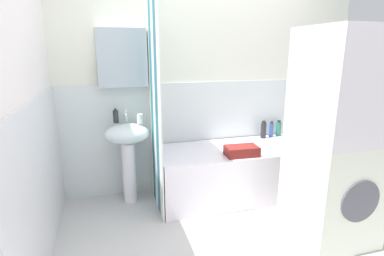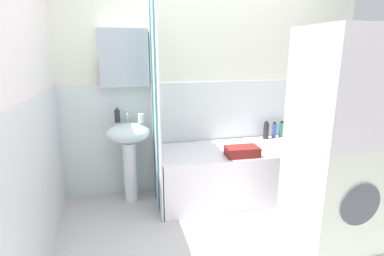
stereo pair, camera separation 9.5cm
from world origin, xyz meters
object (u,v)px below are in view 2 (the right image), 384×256
Objects in this scene: lotion_bottle at (282,129)px; washer_dryer_stack at (337,141)px; soap_dispenser at (117,116)px; toothbrush_cup at (141,118)px; bathtub at (234,172)px; towel_folded at (242,151)px; conditioner_bottle at (274,130)px; sink at (129,145)px; shampoo_bottle at (266,131)px.

lotion_bottle is 1.25m from washer_dryer_stack.
soap_dispenser is at bearing 145.24° from washer_dryer_stack.
bathtub is (0.95, -0.16, -0.61)m from toothbrush_cup.
towel_folded is (-0.73, -0.53, -0.04)m from lotion_bottle.
toothbrush_cup reaches higher than lotion_bottle.
conditioner_bottle is at bearing 4.56° from toothbrush_cup.
toothbrush_cup is (0.23, -0.08, -0.02)m from soap_dispenser.
sink reaches higher than conditioner_bottle.
toothbrush_cup is at bearing 170.29° from bathtub.
towel_folded is 0.88m from washer_dryer_stack.
conditioner_bottle is 0.11× the size of washer_dryer_stack.
shampoo_bottle is at bearing 0.72° from soap_dispenser.
washer_dryer_stack is at bearing -100.87° from lotion_bottle.
conditioner_bottle is at bearing -173.60° from lotion_bottle.
bathtub is at bearing -8.75° from sink.
conditioner_bottle is at bearing 4.06° from sink.
washer_dryer_stack is at bearing -90.48° from shampoo_bottle.
washer_dryer_stack reaches higher than bathtub.
towel_folded reaches higher than bathtub.
toothbrush_cup is 0.06× the size of bathtub.
conditioner_bottle is at bearing 10.38° from shampoo_bottle.
toothbrush_cup is at bearing -19.49° from soap_dispenser.
bathtub is at bearing 85.30° from towel_folded.
lotion_bottle is 0.22m from shampoo_bottle.
towel_folded is at bearing 126.36° from washer_dryer_stack.
toothbrush_cup reaches higher than sink.
sink is 0.31m from soap_dispenser.
soap_dispenser reaches higher than lotion_bottle.
shampoo_bottle is at bearing 28.53° from bathtub.
lotion_bottle is (1.79, 0.13, 0.02)m from sink.
washer_dryer_stack reaches higher than conditioner_bottle.
soap_dispenser is 0.09× the size of bathtub.
sink is 0.49× the size of washer_dryer_stack.
towel_folded is at bearing -22.29° from soap_dispenser.
washer_dryer_stack is at bearing -36.84° from toothbrush_cup.
bathtub is at bearing 117.78° from washer_dryer_stack.
soap_dispenser is 2.02m from washer_dryer_stack.
shampoo_bottle is (0.49, 0.26, 0.37)m from bathtub.
toothbrush_cup is (0.13, -0.00, 0.27)m from sink.
lotion_bottle is (1.89, 0.05, -0.27)m from soap_dispenser.
conditioner_bottle is 1.22m from washer_dryer_stack.
toothbrush_cup is 1.14m from bathtub.
sink is 4.41× the size of conditioner_bottle.
soap_dispenser is 1.69m from shampoo_bottle.
lotion_bottle is at bearing 1.63° from soap_dispenser.
shampoo_bottle is at bearing 3.59° from sink.
sink is 1.15m from bathtub.
bathtub is 0.95× the size of washer_dryer_stack.
towel_folded is 0.19× the size of washer_dryer_stack.
lotion_bottle is at bearing 8.50° from shampoo_bottle.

